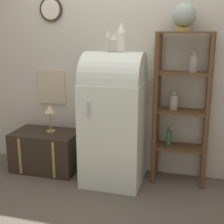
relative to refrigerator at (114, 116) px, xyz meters
name	(u,v)px	position (x,y,z in m)	size (l,w,h in m)	color
ground_plane	(109,188)	(0.00, -0.23, -0.75)	(12.00, 12.00, 0.00)	#60564C
wall_back	(122,58)	(-0.01, 0.35, 0.60)	(7.00, 0.09, 2.70)	beige
refrigerator	(114,116)	(0.00, 0.00, 0.00)	(0.64, 0.68, 1.45)	silver
suitcase_trunk	(46,151)	(-0.87, 0.05, -0.52)	(0.78, 0.49, 0.48)	#33281E
shelf_unit	(181,102)	(0.70, 0.16, 0.16)	(0.59, 0.30, 1.65)	brown
globe	(184,16)	(0.68, 0.18, 1.04)	(0.24, 0.24, 0.28)	#AD8942
vase_left	(108,41)	(-0.07, 0.01, 0.79)	(0.07, 0.07, 0.22)	beige
vase_center	(114,43)	(0.00, 0.00, 0.78)	(0.10, 0.10, 0.18)	beige
vase_right	(121,38)	(0.07, 0.00, 0.83)	(0.10, 0.10, 0.29)	white
desk_lamp	(50,112)	(-0.81, 0.07, -0.03)	(0.12, 0.12, 0.33)	#AD8942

